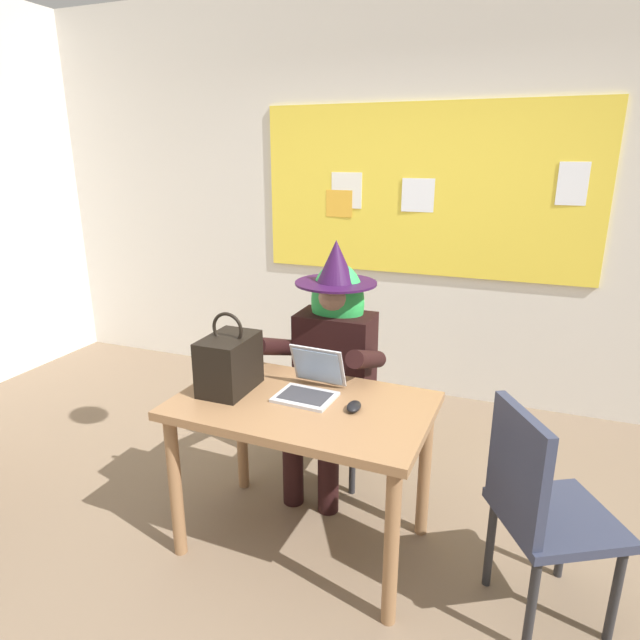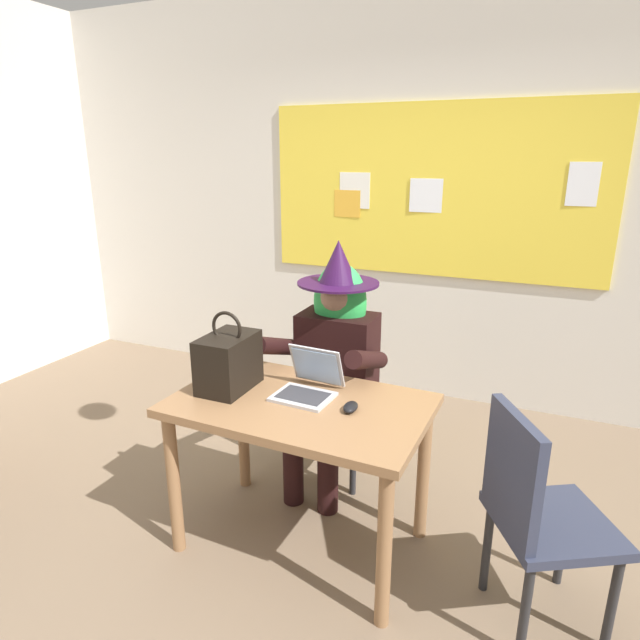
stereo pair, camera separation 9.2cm
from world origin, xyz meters
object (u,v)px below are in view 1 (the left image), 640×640
(person_costumed, at_px, (332,350))
(handbag, at_px, (229,363))
(chair_extra_corner, at_px, (539,504))
(laptop, at_px, (310,385))
(computer_mouse, at_px, (354,407))
(chair_at_desk, at_px, (338,388))
(desk_main, at_px, (303,424))

(person_costumed, height_order, handbag, person_costumed)
(person_costumed, distance_m, chair_extra_corner, 1.30)
(laptop, distance_m, handbag, 0.39)
(computer_mouse, height_order, handbag, handbag)
(chair_at_desk, relative_size, computer_mouse, 8.64)
(laptop, xyz_separation_m, computer_mouse, (0.24, -0.08, -0.03))
(chair_extra_corner, bearing_deg, desk_main, 146.77)
(desk_main, relative_size, handbag, 3.06)
(desk_main, height_order, computer_mouse, computer_mouse)
(chair_at_desk, height_order, handbag, handbag)
(chair_at_desk, bearing_deg, laptop, 6.68)
(laptop, relative_size, computer_mouse, 2.84)
(laptop, height_order, computer_mouse, laptop)
(desk_main, relative_size, person_costumed, 0.84)
(chair_at_desk, relative_size, chair_extra_corner, 0.98)
(chair_at_desk, xyz_separation_m, computer_mouse, (0.32, -0.71, 0.26))
(desk_main, distance_m, chair_at_desk, 0.73)
(chair_extra_corner, bearing_deg, laptop, 141.86)
(desk_main, relative_size, chair_at_desk, 1.29)
(chair_at_desk, distance_m, chair_extra_corner, 1.34)
(desk_main, distance_m, computer_mouse, 0.27)
(chair_at_desk, relative_size, handbag, 2.38)
(chair_at_desk, relative_size, person_costumed, 0.65)
(person_costumed, xyz_separation_m, handbag, (-0.29, -0.59, 0.10))
(computer_mouse, relative_size, chair_extra_corner, 0.11)
(desk_main, xyz_separation_m, chair_at_desk, (-0.08, 0.71, -0.14))
(chair_at_desk, xyz_separation_m, laptop, (0.08, -0.62, 0.29))
(person_costumed, height_order, laptop, person_costumed)
(desk_main, xyz_separation_m, chair_extra_corner, (1.01, -0.06, -0.12))
(laptop, relative_size, handbag, 0.78)
(chair_extra_corner, bearing_deg, computer_mouse, 145.38)
(desk_main, distance_m, person_costumed, 0.61)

